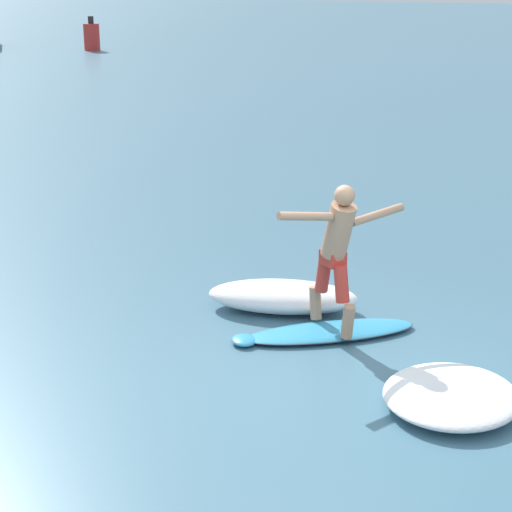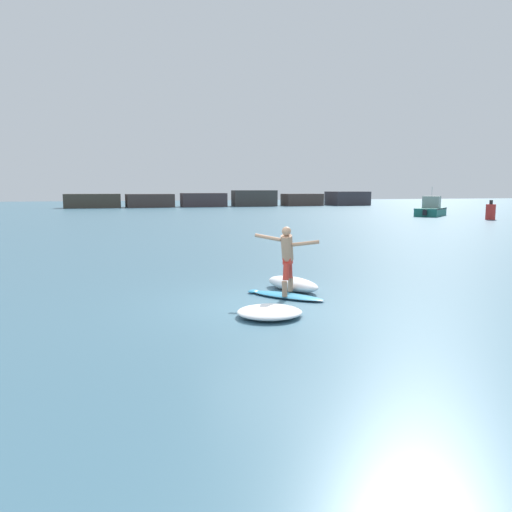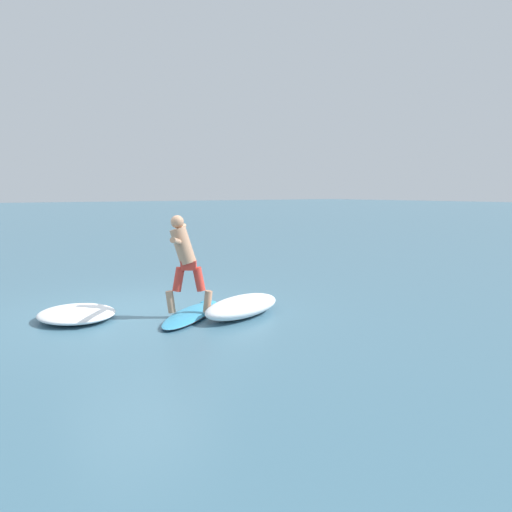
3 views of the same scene
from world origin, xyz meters
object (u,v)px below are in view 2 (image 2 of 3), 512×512
at_px(surfer, 287,255).
at_px(channel_marker_buoy, 491,212).
at_px(surfboard, 286,296).
at_px(fishing_boat_near_jetty, 431,210).

bearing_deg(surfer, channel_marker_buoy, 41.93).
xyz_separation_m(surfboard, fishing_boat_near_jetty, (25.95, 30.93, 0.54)).
distance_m(surfer, channel_marker_buoy, 36.77).
relative_size(surfer, fishing_boat_near_jetty, 0.34).
bearing_deg(surfboard, fishing_boat_near_jetty, 50.01).
bearing_deg(fishing_boat_near_jetty, channel_marker_buoy, -77.86).
bearing_deg(fishing_boat_near_jetty, surfer, -129.92).
relative_size(surfboard, surfer, 1.13).
relative_size(fishing_boat_near_jetty, channel_marker_buoy, 2.98).
bearing_deg(channel_marker_buoy, fishing_boat_near_jetty, 102.14).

